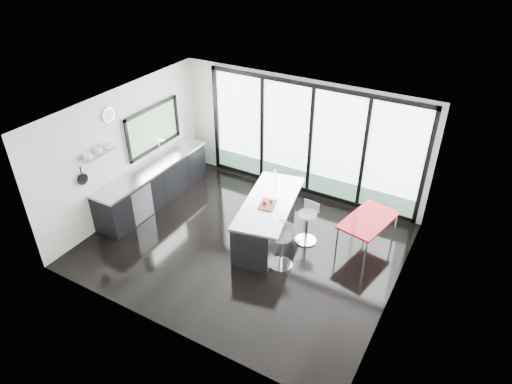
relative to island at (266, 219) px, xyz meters
The scene contains 11 objects.
floor 0.69m from the island, 118.54° to the right, with size 6.00×5.00×0.00m, color black.
ceiling 2.39m from the island, 118.54° to the right, with size 6.00×5.00×0.00m, color white.
wall_back 2.17m from the island, 89.25° to the left, with size 6.00×0.09×2.80m.
wall_front 3.11m from the island, 94.75° to the right, with size 6.00×0.00×2.80m, color silver.
wall_left 3.41m from the island, behind, with size 0.26×5.00×2.80m.
wall_right 2.94m from the island, ahead, with size 0.00×5.00×2.80m, color silver.
counter_cabinets 2.92m from the island, behind, with size 0.69×3.24×1.36m.
island is the anchor object (origin of this frame).
bar_stool_near 0.94m from the island, 43.09° to the right, with size 0.46×0.46×0.73m, color silver.
bar_stool_far 0.85m from the island, 19.93° to the left, with size 0.44×0.44×0.70m, color silver.
red_table 2.05m from the island, 20.57° to the left, with size 0.73×1.28×0.69m, color #A9000C.
Camera 1 is at (3.83, -6.27, 5.92)m, focal length 32.00 mm.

